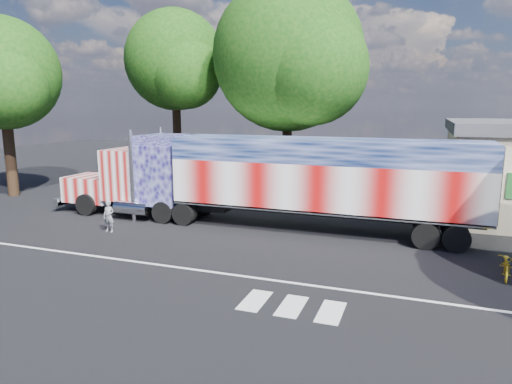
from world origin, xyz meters
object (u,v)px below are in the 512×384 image
(bicycle, at_px, (507,265))
(tree_nw_a, at_px, (176,61))
(woman, at_px, (109,216))
(tree_w_a, at_px, (3,74))
(tree_n_mid, at_px, (290,56))
(coach_bus, at_px, (239,168))
(semi_truck, at_px, (268,178))

(bicycle, xyz_separation_m, tree_nw_a, (-22.48, 16.59, 9.15))
(bicycle, distance_m, tree_nw_a, 29.39)
(woman, xyz_separation_m, tree_w_a, (-11.80, 5.28, 7.25))
(tree_nw_a, distance_m, tree_n_mid, 10.31)
(coach_bus, distance_m, tree_n_mid, 9.10)
(tree_nw_a, xyz_separation_m, tree_w_a, (-6.40, -11.15, -1.60))
(coach_bus, height_order, tree_nw_a, tree_nw_a)
(woman, xyz_separation_m, bicycle, (17.08, -0.15, -0.30))
(semi_truck, height_order, bicycle, semi_truck)
(woman, distance_m, tree_nw_a, 19.43)
(tree_n_mid, bearing_deg, coach_bus, -113.68)
(woman, xyz_separation_m, tree_n_mid, (4.77, 14.78, 8.69))
(woman, height_order, tree_nw_a, tree_nw_a)
(tree_w_a, bearing_deg, coach_bus, 18.30)
(woman, relative_size, tree_n_mid, 0.10)
(coach_bus, relative_size, woman, 8.35)
(coach_bus, xyz_separation_m, tree_n_mid, (2.06, 4.69, 7.52))
(tree_n_mid, relative_size, tree_w_a, 1.27)
(coach_bus, relative_size, tree_n_mid, 0.87)
(tree_w_a, bearing_deg, tree_nw_a, 60.14)
(coach_bus, height_order, bicycle, coach_bus)
(coach_bus, distance_m, woman, 10.51)
(woman, distance_m, bicycle, 17.08)
(semi_truck, distance_m, coach_bus, 7.69)
(coach_bus, bearing_deg, tree_nw_a, 141.93)
(semi_truck, relative_size, tree_n_mid, 1.52)
(bicycle, height_order, tree_w_a, tree_w_a)
(bicycle, relative_size, tree_nw_a, 0.13)
(semi_truck, bearing_deg, tree_n_mid, 100.60)
(tree_nw_a, height_order, tree_w_a, tree_nw_a)
(bicycle, distance_m, tree_n_mid, 21.33)
(semi_truck, distance_m, tree_w_a, 19.54)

